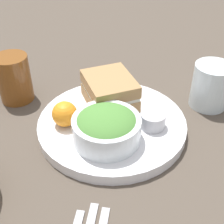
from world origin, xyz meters
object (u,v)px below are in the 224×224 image
Objects in this scene: sandwich at (110,91)px; dressing_cup at (153,120)px; salad_bowl at (106,127)px; water_glass at (211,86)px; plate at (112,125)px; drink_glass at (14,78)px.

sandwich is 0.11m from dressing_cup.
water_glass is (0.09, -0.24, -0.00)m from salad_bowl.
sandwich is at bearing 34.72° from dressing_cup.
sandwich is at bearing -6.73° from plate.
sandwich is (0.06, -0.01, 0.04)m from plate.
drink_glass is at bearing 51.86° from plate.
plate is at bearing 100.54° from water_glass.
salad_bowl is 0.25m from drink_glass.
dressing_cup is 0.50× the size of water_glass.
salad_bowl is at bearing 101.46° from dressing_cup.
water_glass reaches higher than sandwich.
drink_glass is at bearing 55.23° from dressing_cup.
drink_glass is at bearing 65.97° from sandwich.
dressing_cup is 0.46× the size of drink_glass.
sandwich is 0.21m from drink_glass.
dressing_cup is (-0.09, -0.06, -0.01)m from sandwich.
plate is at bearing 65.50° from dressing_cup.
salad_bowl is 2.56× the size of dressing_cup.
plate is 2.35× the size of sandwich.
drink_glass is (0.09, 0.19, 0.00)m from sandwich.
salad_bowl is at bearing 158.44° from plate.
water_glass is at bearing -95.05° from sandwich.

